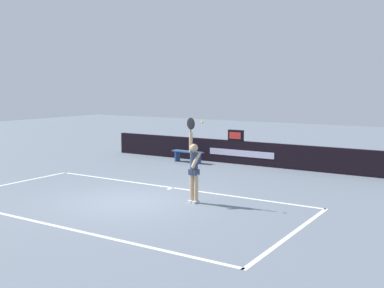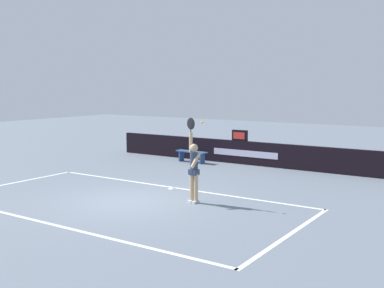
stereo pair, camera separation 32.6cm
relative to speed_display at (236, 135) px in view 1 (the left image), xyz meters
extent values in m
plane|color=slate|center=(0.48, -7.64, -1.23)|extent=(60.00, 60.00, 0.00)
cube|color=white|center=(0.48, -5.47, -1.22)|extent=(10.18, 0.12, 0.00)
cube|color=white|center=(0.48, -10.51, -1.22)|extent=(10.18, 0.12, 0.00)
cube|color=white|center=(-4.61, -7.99, -1.22)|extent=(0.12, 5.15, 0.00)
cube|color=white|center=(5.57, -7.99, -1.22)|extent=(0.12, 5.15, 0.00)
cube|color=white|center=(0.48, -5.62, -1.22)|extent=(0.12, 0.30, 0.00)
cube|color=black|center=(0.48, 0.00, -0.73)|extent=(13.71, 0.18, 1.00)
cube|color=silver|center=(0.29, -0.09, -0.75)|extent=(3.04, 0.01, 0.27)
cube|color=black|center=(0.00, 0.00, 0.00)|extent=(0.69, 0.16, 0.46)
cube|color=red|center=(0.00, -0.08, 0.00)|extent=(0.54, 0.01, 0.29)
cylinder|color=tan|center=(2.21, -6.79, -0.80)|extent=(0.12, 0.12, 0.86)
cylinder|color=tan|center=(2.06, -6.77, -0.80)|extent=(0.12, 0.12, 0.86)
cube|color=white|center=(2.21, -6.81, -1.19)|extent=(0.12, 0.25, 0.07)
cube|color=white|center=(2.06, -6.79, -1.19)|extent=(0.12, 0.25, 0.07)
cylinder|color=#2C3751|center=(2.13, -6.78, -0.07)|extent=(0.23, 0.23, 0.61)
cube|color=#2C3751|center=(2.13, -6.78, -0.33)|extent=(0.27, 0.23, 0.16)
sphere|color=tan|center=(2.13, -6.78, 0.37)|extent=(0.23, 0.23, 0.23)
cylinder|color=tan|center=(2.02, -6.77, 0.52)|extent=(0.12, 0.11, 0.57)
cylinder|color=tan|center=(2.24, -6.85, 0.04)|extent=(0.13, 0.43, 0.44)
ellipsoid|color=black|center=(2.02, -6.77, 1.06)|extent=(0.29, 0.05, 0.35)
cylinder|color=black|center=(2.02, -6.77, 0.87)|extent=(0.03, 0.03, 0.18)
sphere|color=#CADB3A|center=(2.40, -6.76, 1.11)|extent=(0.07, 0.07, 0.07)
cube|color=#335591|center=(-1.93, -0.83, -0.75)|extent=(1.54, 0.47, 0.05)
cube|color=#335591|center=(-2.50, -0.79, -0.99)|extent=(0.08, 0.32, 0.47)
cube|color=#335591|center=(-1.35, -0.88, -0.99)|extent=(0.08, 0.32, 0.47)
camera|label=1|loc=(9.25, -18.12, 2.14)|focal=44.42mm
camera|label=2|loc=(9.52, -17.94, 2.14)|focal=44.42mm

